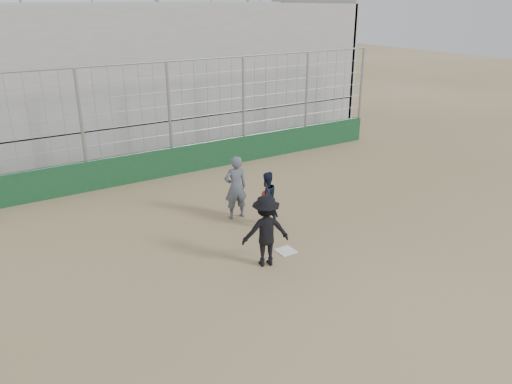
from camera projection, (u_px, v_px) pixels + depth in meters
ground at (286, 251)px, 12.59m from camera, size 90.00×90.00×0.00m
home_plate at (286, 251)px, 12.59m from camera, size 0.44×0.44×0.02m
backstop at (172, 149)px, 17.75m from camera, size 18.10×0.25×4.04m
bleachers at (121, 76)px, 20.93m from camera, size 20.25×6.70×6.98m
batter_at_plate at (266, 231)px, 11.69m from camera, size 1.28×0.98×1.90m
catcher_crouched at (266, 209)px, 13.75m from camera, size 0.92×0.80×1.10m
umpire at (236, 190)px, 14.25m from camera, size 0.74×0.54×1.68m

